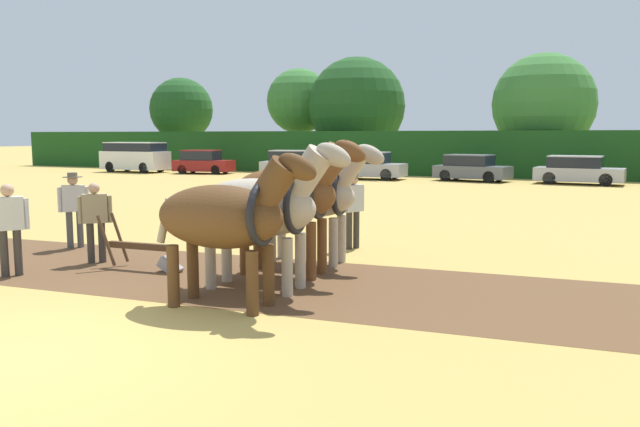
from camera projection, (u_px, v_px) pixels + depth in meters
ground_plane at (37, 353)px, 7.28m from camera, size 240.00×240.00×0.00m
plowed_furrow_strip at (108, 266)px, 12.09m from camera, size 23.28×5.51×0.01m
hedgerow at (497, 154)px, 37.74m from camera, size 76.38×1.80×2.82m
tree_far_left at (181, 110)px, 54.05m from camera, size 5.43×5.43×7.48m
tree_left at (299, 101)px, 49.41m from camera, size 5.12×5.12×7.79m
tree_center_left at (357, 106)px, 46.82m from camera, size 7.26×7.26×8.36m
tree_center at (543, 104)px, 39.79m from camera, size 6.44×6.44×7.75m
draft_horse_lead_left at (226, 217)px, 9.09m from camera, size 2.67×1.13×2.37m
draft_horse_lead_right at (261, 207)px, 10.16m from camera, size 2.87×1.16×2.50m
draft_horse_trail_left at (289, 195)px, 11.23m from camera, size 2.71×1.16×2.53m
draft_horse_trail_right at (312, 196)px, 12.31m from camera, size 2.75×1.05×2.44m
plow at (149, 253)px, 11.73m from camera, size 1.73×0.49×1.13m
farmer_at_plow at (95, 217)px, 12.34m from camera, size 0.51×0.46×1.61m
farmer_beside_team at (353, 204)px, 13.89m from camera, size 0.43×0.62×1.72m
farmer_onlooker_left at (9, 223)px, 11.15m from camera, size 0.46×0.55×1.68m
farmer_onlooker_right at (74, 204)px, 14.00m from camera, size 0.47×0.52×1.71m
parked_van at (135, 157)px, 43.11m from camera, size 4.82×1.95×2.06m
parked_car_left at (203, 162)px, 41.57m from camera, size 4.09×2.35×1.56m
parked_car_center_left at (292, 164)px, 39.07m from camera, size 4.21×2.45×1.61m
parked_car_center at (369, 166)px, 36.16m from camera, size 4.08×1.89×1.59m
parked_car_center_right at (471, 168)px, 34.67m from camera, size 4.30×2.52×1.47m
parked_car_right at (578, 170)px, 32.42m from camera, size 4.47×2.16×1.48m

